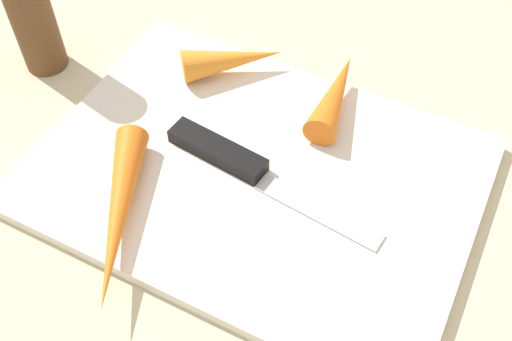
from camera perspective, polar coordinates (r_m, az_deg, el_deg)
The scene contains 7 objects.
ground_plane at distance 0.52m, azimuth -0.00°, elevation -0.82°, with size 1.40×1.40×0.00m, color #C6B793.
cutting_board at distance 0.52m, azimuth -0.00°, elevation -0.41°, with size 0.36×0.26×0.01m, color silver.
knife at distance 0.51m, azimuth -2.58°, elevation 0.90°, with size 0.20×0.04×0.01m.
carrot_longest at distance 0.48m, azimuth -12.60°, elevation -3.92°, with size 0.03×0.03×0.16m, color orange.
carrot_medium at distance 0.56m, azimuth 7.37°, elevation 7.06°, with size 0.03×0.03×0.10m, color orange.
carrot_shortest at distance 0.59m, azimuth -2.16°, elevation 10.22°, with size 0.03×0.03×0.09m, color orange.
pepper_grinder at distance 0.61m, azimuth -20.41°, elevation 14.29°, with size 0.04×0.04×0.14m, color brown.
Camera 1 is at (-0.14, 0.29, 0.41)m, focal length 43.25 mm.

